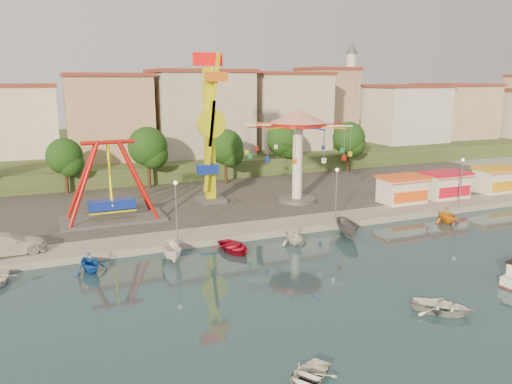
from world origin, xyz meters
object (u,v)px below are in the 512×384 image
pirate_ship_ride (110,183)px  wave_swinger (298,135)px  van (6,244)px  kamikaze_tower (210,132)px  rowboat_a (442,307)px

pirate_ship_ride → wave_swinger: (20.53, 0.00, 3.80)m
pirate_ship_ride → wave_swinger: size_ratio=0.86×
pirate_ship_ride → van: bearing=-142.6°
kamikaze_tower → rowboat_a: (5.23, -30.68, -8.22)m
wave_swinger → rowboat_a: 28.77m
kamikaze_tower → van: kamikaze_tower is taller
pirate_ship_ride → kamikaze_tower: bearing=16.1°
pirate_ship_ride → van: pirate_ship_ride is taller
kamikaze_tower → wave_swinger: bearing=-19.6°
pirate_ship_ride → kamikaze_tower: kamikaze_tower is taller
wave_swinger → van: 31.14m
wave_swinger → van: size_ratio=1.94×
kamikaze_tower → van: (-20.43, -10.20, -7.14)m
wave_swinger → van: (-29.60, -6.93, -6.73)m
rowboat_a → kamikaze_tower: bearing=56.1°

